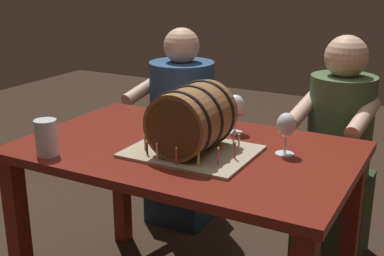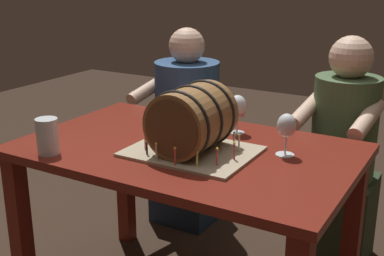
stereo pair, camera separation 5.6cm
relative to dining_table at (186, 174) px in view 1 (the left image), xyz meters
The scene contains 8 objects.
dining_table is the anchor object (origin of this frame).
barrel_cake 0.26m from the dining_table, 44.63° to the right, with size 0.47×0.37×0.27m.
wine_glass_rose 0.36m from the dining_table, 68.84° to the left, with size 0.08×0.08×0.17m.
wine_glass_empty 0.45m from the dining_table, 15.18° to the left, with size 0.07×0.07×0.16m.
wine_glass_white 0.36m from the dining_table, 94.48° to the left, with size 0.07×0.07×0.20m.
beer_pint 0.56m from the dining_table, 140.91° to the right, with size 0.08×0.08×0.14m.
person_seated_left 0.86m from the dining_table, 120.83° to the left, with size 0.43×0.51×1.12m.
person_seated_right 0.86m from the dining_table, 59.19° to the left, with size 0.37×0.47×1.14m.
Camera 1 is at (0.93, -1.66, 1.44)m, focal length 47.87 mm.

